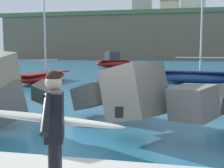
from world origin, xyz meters
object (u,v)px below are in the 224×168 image
(station_building_west, at_px, (142,4))
(station_building_annex, at_px, (143,9))
(station_building_central, at_px, (172,9))
(surfer_with_board, at_px, (53,127))
(boat_near_left, at_px, (115,62))
(boat_near_right, at_px, (43,77))
(boat_mid_left, at_px, (194,76))
(station_building_east, at_px, (192,2))
(mooring_buoy_inner, at_px, (134,80))

(station_building_west, bearing_deg, station_building_annex, 94.97)
(station_building_central, height_order, station_building_annex, station_building_annex)
(surfer_with_board, relative_size, station_building_annex, 0.31)
(surfer_with_board, bearing_deg, boat_near_left, 100.12)
(boat_near_left, relative_size, boat_near_right, 1.00)
(boat_near_left, bearing_deg, station_building_west, 91.62)
(boat_mid_left, relative_size, station_building_annex, 1.23)
(station_building_central, bearing_deg, boat_mid_left, -88.38)
(boat_near_right, height_order, station_building_east, station_building_east)
(boat_mid_left, height_order, mooring_buoy_inner, boat_mid_left)
(boat_near_left, distance_m, boat_near_right, 21.04)
(mooring_buoy_inner, xyz_separation_m, station_building_west, (-6.86, 70.39, 16.24))
(station_building_annex, bearing_deg, station_building_west, -85.03)
(station_building_east, bearing_deg, boat_mid_left, -92.93)
(boat_mid_left, xyz_separation_m, station_building_east, (3.64, 71.20, 16.31))
(surfer_with_board, xyz_separation_m, boat_near_right, (-7.82, 16.44, -0.85))
(boat_near_right, bearing_deg, boat_mid_left, 7.56)
(boat_mid_left, bearing_deg, station_building_east, 87.07)
(boat_mid_left, xyz_separation_m, station_building_annex, (-12.31, 84.72, 16.76))
(boat_near_right, height_order, station_building_annex, station_building_annex)
(station_building_west, height_order, station_building_annex, station_building_annex)
(mooring_buoy_inner, xyz_separation_m, station_building_east, (7.79, 71.78, 16.62))
(boat_near_right, bearing_deg, boat_near_left, 86.90)
(boat_mid_left, bearing_deg, station_building_central, 91.62)
(surfer_with_board, height_order, station_building_east, station_building_east)
(station_building_west, bearing_deg, boat_near_right, -89.78)
(surfer_with_board, height_order, boat_near_left, boat_near_left)
(boat_near_left, bearing_deg, station_building_central, 83.40)
(surfer_with_board, bearing_deg, station_building_annex, 95.23)
(surfer_with_board, bearing_deg, station_building_west, 95.28)
(surfer_with_board, distance_m, station_building_central, 101.36)
(mooring_buoy_inner, bearing_deg, boat_mid_left, 7.91)
(station_building_east, height_order, station_building_annex, station_building_annex)
(boat_near_left, distance_m, station_building_central, 65.13)
(station_building_central, xyz_separation_m, station_building_annex, (-9.97, 2.38, 0.72))
(station_building_west, bearing_deg, boat_mid_left, -81.04)
(boat_near_left, relative_size, mooring_buoy_inner, 13.44)
(boat_near_left, bearing_deg, station_building_annex, 92.39)
(station_building_east, bearing_deg, boat_near_left, -104.38)
(boat_near_right, xyz_separation_m, boat_mid_left, (10.73, 1.42, 0.10))
(boat_mid_left, relative_size, mooring_buoy_inner, 19.01)
(station_building_central, bearing_deg, station_building_annex, 166.59)
(boat_near_left, bearing_deg, boat_near_right, -93.10)
(station_building_west, bearing_deg, surfer_with_board, -84.72)
(station_building_west, relative_size, station_building_east, 1.10)
(boat_near_left, bearing_deg, mooring_buoy_inner, -74.89)
(boat_near_left, relative_size, station_building_west, 0.72)
(boat_near_left, bearing_deg, station_building_east, 75.62)
(boat_near_right, distance_m, station_building_annex, 87.79)
(surfer_with_board, height_order, mooring_buoy_inner, surfer_with_board)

